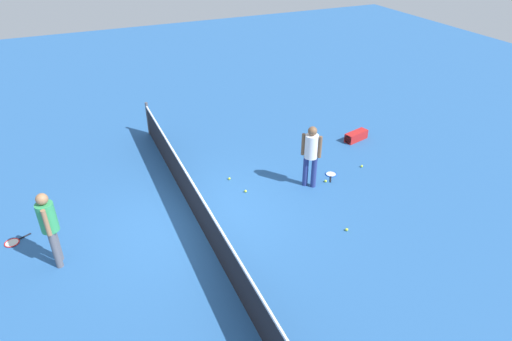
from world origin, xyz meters
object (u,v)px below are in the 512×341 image
equipment_bag (355,136)px  tennis_ball_stray_right (347,230)px  tennis_racket_near_player (331,175)px  player_far_side (49,224)px  player_near_side (311,152)px  tennis_ball_near_player (326,181)px  tennis_racket_far_player (13,242)px  tennis_ball_baseline (311,151)px  tennis_ball_stray_left (246,191)px  tennis_ball_midcourt (229,179)px  tennis_ball_by_net (362,166)px

equipment_bag → tennis_ball_stray_right: bearing=143.0°
tennis_racket_near_player → player_far_side: bearing=95.9°
player_near_side → tennis_ball_near_player: player_near_side is taller
tennis_ball_near_player → player_far_side: bearing=94.0°
player_near_side → player_far_side: (-0.50, 6.15, 0.00)m
tennis_ball_near_player → equipment_bag: equipment_bag is taller
tennis_racket_far_player → tennis_ball_near_player: size_ratio=9.10×
tennis_ball_near_player → tennis_ball_baseline: size_ratio=1.00×
tennis_racket_near_player → tennis_ball_stray_left: 2.47m
player_far_side → tennis_ball_midcourt: player_far_side is taller
tennis_ball_near_player → equipment_bag: 2.76m
tennis_ball_baseline → tennis_ball_by_net: bearing=-148.5°
tennis_racket_near_player → tennis_ball_stray_left: size_ratio=8.76×
tennis_ball_near_player → tennis_ball_by_net: same height
tennis_racket_near_player → tennis_ball_by_net: size_ratio=8.76×
player_far_side → tennis_ball_near_player: bearing=-86.0°
tennis_ball_midcourt → tennis_ball_near_player: bearing=-116.7°
player_far_side → tennis_ball_baseline: 7.52m
player_near_side → tennis_ball_baseline: (1.60, -1.00, -0.98)m
player_near_side → tennis_ball_by_net: (0.23, -1.84, -0.98)m
player_near_side → tennis_ball_stray_right: 2.24m
player_near_side → equipment_bag: 3.25m
tennis_ball_near_player → tennis_racket_far_player: bearing=85.2°
tennis_racket_near_player → equipment_bag: 2.34m
tennis_ball_stray_right → tennis_racket_near_player: bearing=-23.9°
tennis_ball_stray_left → tennis_ball_midcourt: bearing=12.3°
tennis_ball_midcourt → tennis_ball_stray_left: bearing=-167.7°
tennis_racket_far_player → tennis_ball_by_net: size_ratio=9.10×
tennis_ball_by_net → tennis_ball_baseline: 1.60m
tennis_ball_midcourt → tennis_ball_baseline: (0.48, -2.80, 0.00)m
tennis_racket_far_player → tennis_racket_near_player: bearing=-92.8°
tennis_ball_by_net → equipment_bag: (1.47, -0.79, 0.11)m
tennis_racket_near_player → tennis_racket_far_player: 7.89m
player_near_side → tennis_ball_by_net: bearing=-82.9°
tennis_ball_near_player → tennis_ball_baseline: (1.63, -0.51, 0.00)m
player_near_side → tennis_racket_near_player: size_ratio=2.94×
player_near_side → tennis_ball_by_net: size_ratio=25.76×
tennis_ball_stray_right → tennis_ball_baseline: bearing=-17.9°
tennis_ball_stray_left → tennis_ball_stray_right: size_ratio=1.00×
tennis_ball_stray_left → tennis_ball_stray_right: bearing=-148.2°
tennis_racket_near_player → tennis_ball_by_net: tennis_ball_by_net is taller
tennis_racket_near_player → player_near_side: bearing=105.0°
player_near_side → tennis_racket_far_player: size_ratio=2.83×
tennis_racket_far_player → tennis_ball_by_net: tennis_ball_by_net is taller
tennis_ball_baseline → tennis_racket_near_player: bearing=172.7°
tennis_ball_midcourt → equipment_bag: bearing=-82.5°
player_far_side → tennis_ball_by_net: 8.08m
tennis_ball_by_net → tennis_ball_stray_right: 3.00m
player_near_side → tennis_ball_midcourt: (1.12, 1.80, -0.98)m
tennis_ball_near_player → tennis_ball_baseline: 1.71m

